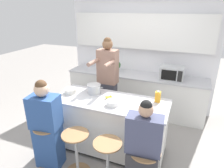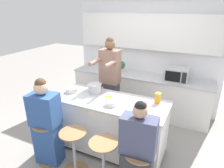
# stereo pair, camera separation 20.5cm
# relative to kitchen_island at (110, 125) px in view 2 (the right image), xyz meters

# --- Properties ---
(ground_plane) EXTENTS (16.00, 16.00, 0.00)m
(ground_plane) POSITION_rel_kitchen_island_xyz_m (0.00, 0.00, -0.48)
(ground_plane) COLOR gray
(wall_back) EXTENTS (3.36, 0.22, 2.70)m
(wall_back) POSITION_rel_kitchen_island_xyz_m (0.00, 1.82, 1.07)
(wall_back) COLOR white
(wall_back) RESTS_ON ground_plane
(back_counter) EXTENTS (3.12, 0.63, 0.90)m
(back_counter) POSITION_rel_kitchen_island_xyz_m (0.00, 1.52, -0.02)
(back_counter) COLOR white
(back_counter) RESTS_ON ground_plane
(kitchen_island) EXTENTS (1.85, 0.77, 0.94)m
(kitchen_island) POSITION_rel_kitchen_island_xyz_m (0.00, 0.00, 0.00)
(kitchen_island) COLOR black
(kitchen_island) RESTS_ON ground_plane
(bar_stool_leftmost) EXTENTS (0.39, 0.39, 0.69)m
(bar_stool_leftmost) POSITION_rel_kitchen_island_xyz_m (-0.74, -0.69, -0.09)
(bar_stool_leftmost) COLOR #997047
(bar_stool_leftmost) RESTS_ON ground_plane
(bar_stool_center_left) EXTENTS (0.39, 0.39, 0.69)m
(bar_stool_center_left) POSITION_rel_kitchen_island_xyz_m (-0.25, -0.69, -0.09)
(bar_stool_center_left) COLOR #997047
(bar_stool_center_left) RESTS_ON ground_plane
(bar_stool_center_right) EXTENTS (0.39, 0.39, 0.69)m
(bar_stool_center_right) POSITION_rel_kitchen_island_xyz_m (0.25, -0.70, -0.09)
(bar_stool_center_right) COLOR #997047
(bar_stool_center_right) RESTS_ON ground_plane
(person_cooking) EXTENTS (0.38, 0.58, 1.83)m
(person_cooking) POSITION_rel_kitchen_island_xyz_m (-0.30, 0.62, 0.44)
(person_cooking) COLOR #383842
(person_cooking) RESTS_ON ground_plane
(person_wrapped_blanket) EXTENTS (0.45, 0.34, 1.42)m
(person_wrapped_blanket) POSITION_rel_kitchen_island_xyz_m (-0.74, -0.68, 0.20)
(person_wrapped_blanket) COLOR #2D5193
(person_wrapped_blanket) RESTS_ON ground_plane
(person_seated_near) EXTENTS (0.44, 0.29, 1.38)m
(person_seated_near) POSITION_rel_kitchen_island_xyz_m (0.71, -0.68, 0.15)
(person_seated_near) COLOR #333338
(person_seated_near) RESTS_ON ground_plane
(cooking_pot) EXTENTS (0.32, 0.24, 0.16)m
(cooking_pot) POSITION_rel_kitchen_island_xyz_m (-0.36, 0.15, 0.55)
(cooking_pot) COLOR #B7BABC
(cooking_pot) RESTS_ON kitchen_island
(fruit_bowl) EXTENTS (0.20, 0.20, 0.08)m
(fruit_bowl) POSITION_rel_kitchen_island_xyz_m (-0.74, 0.00, 0.51)
(fruit_bowl) COLOR silver
(fruit_bowl) RESTS_ON kitchen_island
(mixing_bowl_steel) EXTENTS (0.20, 0.20, 0.08)m
(mixing_bowl_steel) POSITION_rel_kitchen_island_xyz_m (0.10, -0.15, 0.50)
(mixing_bowl_steel) COLOR white
(mixing_bowl_steel) RESTS_ON kitchen_island
(coffee_cup_near) EXTENTS (0.12, 0.09, 0.09)m
(coffee_cup_near) POSITION_rel_kitchen_island_xyz_m (0.57, -0.03, 0.51)
(coffee_cup_near) COLOR #DB4C51
(coffee_cup_near) RESTS_ON kitchen_island
(banana_bunch) EXTENTS (0.18, 0.13, 0.06)m
(banana_bunch) POSITION_rel_kitchen_island_xyz_m (-0.03, 0.04, 0.49)
(banana_bunch) COLOR yellow
(banana_bunch) RESTS_ON kitchen_island
(juice_carton) EXTENTS (0.08, 0.08, 0.18)m
(juice_carton) POSITION_rel_kitchen_island_xyz_m (0.71, 0.22, 0.55)
(juice_carton) COLOR gold
(juice_carton) RESTS_ON kitchen_island
(microwave) EXTENTS (0.48, 0.34, 0.28)m
(microwave) POSITION_rel_kitchen_island_xyz_m (0.79, 1.47, 0.57)
(microwave) COLOR #B2B5B7
(microwave) RESTS_ON back_counter
(potted_plant) EXTENTS (0.18, 0.18, 0.26)m
(potted_plant) POSITION_rel_kitchen_island_xyz_m (-0.45, 1.52, 0.57)
(potted_plant) COLOR beige
(potted_plant) RESTS_ON back_counter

